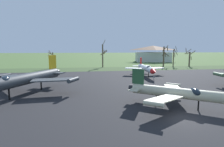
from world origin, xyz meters
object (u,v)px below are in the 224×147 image
at_px(jet_fighter_front_left, 25,79).
at_px(jet_fighter_rear_left, 178,93).
at_px(jet_fighter_rear_center, 146,68).
at_px(visitor_building, 153,54).
at_px(info_placard_rear_center, 154,78).

xyz_separation_m(jet_fighter_front_left, jet_fighter_rear_left, (19.79, -8.91, -0.64)).
bearing_deg(jet_fighter_front_left, jet_fighter_rear_center, 32.37).
bearing_deg(jet_fighter_rear_left, jet_fighter_rear_center, 79.50).
xyz_separation_m(jet_fighter_front_left, visitor_building, (44.93, 64.55, 1.73)).
bearing_deg(jet_fighter_front_left, info_placard_rear_center, 20.42).
relative_size(jet_fighter_rear_center, info_placard_rear_center, 15.89).
distance_m(info_placard_rear_center, visitor_building, 59.69).
distance_m(jet_fighter_front_left, jet_fighter_rear_center, 28.76).
bearing_deg(visitor_building, jet_fighter_rear_left, -108.90).
bearing_deg(jet_fighter_rear_center, info_placard_rear_center, -94.50).
bearing_deg(jet_fighter_rear_left, info_placard_rear_center, 77.33).
bearing_deg(jet_fighter_rear_left, visitor_building, 71.10).
distance_m(jet_fighter_front_left, jet_fighter_rear_left, 21.71).
bearing_deg(info_placard_rear_center, jet_fighter_rear_left, -102.67).
xyz_separation_m(jet_fighter_front_left, jet_fighter_rear_center, (24.29, 15.40, -0.44)).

